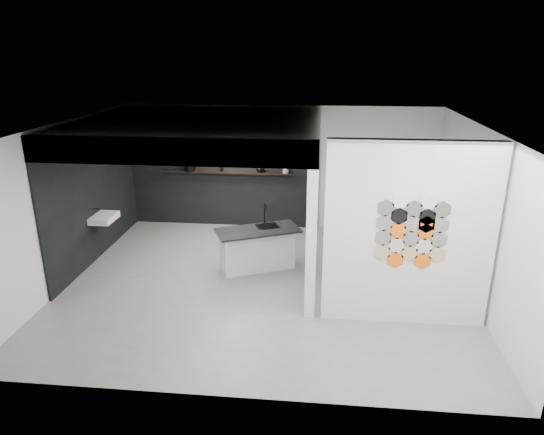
{
  "coord_description": "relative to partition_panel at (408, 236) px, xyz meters",
  "views": [
    {
      "loc": [
        0.91,
        -7.72,
        3.98
      ],
      "look_at": [
        0.1,
        0.3,
        1.15
      ],
      "focal_mm": 32.0,
      "sensor_mm": 36.0,
      "label": 1
    }
  ],
  "objects": [
    {
      "name": "glass_vase",
      "position": [
        -2.08,
        3.87,
        -0.02
      ],
      "size": [
        0.09,
        0.09,
        0.13
      ],
      "primitive_type": "cylinder",
      "rotation": [
        0.0,
        0.0,
        0.04
      ],
      "color": "gray",
      "rests_on": "display_shelf"
    },
    {
      "name": "partition_panel",
      "position": [
        0.0,
        0.0,
        0.0
      ],
      "size": [
        2.45,
        0.15,
        2.8
      ],
      "primitive_type": "cube",
      "color": "silver",
      "rests_on": "floor"
    },
    {
      "name": "glass_bowl",
      "position": [
        -2.08,
        3.87,
        -0.03
      ],
      "size": [
        0.15,
        0.15,
        0.09
      ],
      "primitive_type": "cylinder",
      "rotation": [
        0.0,
        0.0,
        0.13
      ],
      "color": "gray",
      "rests_on": "display_shelf"
    },
    {
      "name": "bulkhead",
      "position": [
        -3.52,
        2.0,
        1.15
      ],
      "size": [
        4.4,
        4.0,
        0.4
      ],
      "primitive_type": "cube",
      "color": "silver",
      "rests_on": "corner_column"
    },
    {
      "name": "floor",
      "position": [
        -2.23,
        1.0,
        -1.4
      ],
      "size": [
        7.0,
        6.0,
        0.01
      ],
      "primitive_type": "cube",
      "color": "slate"
    },
    {
      "name": "stockpot",
      "position": [
        -4.28,
        3.87,
        0.02
      ],
      "size": [
        0.31,
        0.31,
        0.19
      ],
      "primitive_type": "cylinder",
      "rotation": [
        0.0,
        0.0,
        -0.4
      ],
      "color": "black",
      "rests_on": "display_shelf"
    },
    {
      "name": "kettle",
      "position": [
        -2.65,
        3.87,
        -0.0
      ],
      "size": [
        0.21,
        0.21,
        0.15
      ],
      "primitive_type": "ellipsoid",
      "rotation": [
        0.0,
        0.0,
        0.2
      ],
      "color": "black",
      "rests_on": "display_shelf"
    },
    {
      "name": "kitchen_island",
      "position": [
        -2.44,
        1.63,
        -0.98
      ],
      "size": [
        1.67,
        1.25,
        1.23
      ],
      "rotation": [
        0.0,
        0.0,
        0.43
      ],
      "color": "silver",
      "rests_on": "floor"
    },
    {
      "name": "wall_basin",
      "position": [
        -5.46,
        1.8,
        -0.55
      ],
      "size": [
        0.4,
        0.6,
        0.12
      ],
      "primitive_type": "cube",
      "color": "silver",
      "rests_on": "bay_clad_left"
    },
    {
      "name": "bay_clad_back",
      "position": [
        -3.52,
        3.97,
        -0.22
      ],
      "size": [
        4.4,
        0.04,
        2.35
      ],
      "primitive_type": "cube",
      "color": "black",
      "rests_on": "floor"
    },
    {
      "name": "bottle_dark",
      "position": [
        -3.53,
        3.87,
        -0.0
      ],
      "size": [
        0.07,
        0.07,
        0.15
      ],
      "primitive_type": "cylinder",
      "rotation": [
        0.0,
        0.0,
        0.23
      ],
      "color": "black",
      "rests_on": "display_shelf"
    },
    {
      "name": "bay_clad_left",
      "position": [
        -5.7,
        2.0,
        -0.22
      ],
      "size": [
        0.04,
        4.0,
        2.35
      ],
      "primitive_type": "cube",
      "color": "black",
      "rests_on": "floor"
    },
    {
      "name": "display_shelf",
      "position": [
        -3.43,
        3.87,
        -0.1
      ],
      "size": [
        3.0,
        0.15,
        0.04
      ],
      "primitive_type": "cube",
      "color": "black",
      "rests_on": "bay_clad_back"
    },
    {
      "name": "hex_tile_cluster",
      "position": [
        0.03,
        -0.09,
        0.1
      ],
      "size": [
        1.04,
        0.02,
        1.16
      ],
      "color": "tan",
      "rests_on": "partition_panel"
    },
    {
      "name": "fascia_beam",
      "position": [
        -3.52,
        0.08,
        1.15
      ],
      "size": [
        4.4,
        0.16,
        0.4
      ],
      "primitive_type": "cube",
      "color": "silver",
      "rests_on": "corner_column"
    },
    {
      "name": "corner_column",
      "position": [
        -1.41,
        0.0,
        -0.22
      ],
      "size": [
        0.16,
        0.16,
        2.35
      ],
      "primitive_type": "cube",
      "color": "silver",
      "rests_on": "floor"
    },
    {
      "name": "utensil_cup",
      "position": [
        -4.21,
        3.87,
        -0.03
      ],
      "size": [
        0.08,
        0.08,
        0.09
      ],
      "primitive_type": "cylinder",
      "rotation": [
        0.0,
        0.0,
        0.12
      ],
      "color": "black",
      "rests_on": "display_shelf"
    }
  ]
}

